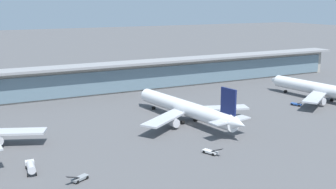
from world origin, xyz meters
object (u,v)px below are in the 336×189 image
at_px(safety_cone_bravo, 30,165).
at_px(service_truck_near_nose_blue, 297,104).
at_px(airliner_centre_stand, 186,108).
at_px(service_truck_on_taxiway_grey, 79,178).
at_px(airliner_right_stand, 325,90).
at_px(service_truck_mid_apron_white, 31,166).
at_px(safety_cone_alpha, 31,165).
at_px(service_truck_under_wing_white, 211,152).

bearing_deg(safety_cone_bravo, service_truck_near_nose_blue, 8.64).
bearing_deg(airliner_centre_stand, service_truck_on_taxiway_grey, -146.20).
bearing_deg(service_truck_on_taxiway_grey, service_truck_near_nose_blue, 17.49).
bearing_deg(airliner_centre_stand, airliner_right_stand, -0.24).
bearing_deg(service_truck_mid_apron_white, safety_cone_alpha, 81.37).
bearing_deg(service_truck_under_wing_white, service_truck_on_taxiway_grey, -178.83).
bearing_deg(airliner_centre_stand, safety_cone_bravo, -163.36).
xyz_separation_m(service_truck_near_nose_blue, service_truck_on_taxiway_grey, (-107.72, -33.94, 0.00)).
height_order(service_truck_on_taxiway_grey, safety_cone_bravo, service_truck_on_taxiway_grey).
distance_m(airliner_right_stand, service_truck_near_nose_blue, 17.97).
height_order(service_truck_mid_apron_white, safety_cone_bravo, service_truck_mid_apron_white).
relative_size(service_truck_near_nose_blue, service_truck_mid_apron_white, 0.78).
height_order(service_truck_mid_apron_white, safety_cone_alpha, service_truck_mid_apron_white).
bearing_deg(airliner_right_stand, service_truck_under_wing_white, -158.49).
bearing_deg(service_truck_under_wing_white, service_truck_mid_apron_white, 168.05).
height_order(airliner_centre_stand, service_truck_under_wing_white, airliner_centre_stand).
height_order(airliner_right_stand, service_truck_on_taxiway_grey, airliner_right_stand).
xyz_separation_m(airliner_right_stand, service_truck_near_nose_blue, (-17.38, -0.12, -4.59)).
height_order(service_truck_near_nose_blue, service_truck_mid_apron_white, service_truck_mid_apron_white).
distance_m(airliner_centre_stand, airliner_right_stand, 73.74).
height_order(airliner_centre_stand, airliner_right_stand, same).
height_order(service_truck_under_wing_white, service_truck_on_taxiway_grey, same).
bearing_deg(service_truck_mid_apron_white, service_truck_on_taxiway_grey, -48.74).
bearing_deg(airliner_centre_stand, safety_cone_alpha, -163.57).
bearing_deg(service_truck_near_nose_blue, airliner_centre_stand, 179.56).
distance_m(service_truck_mid_apron_white, safety_cone_bravo, 4.68).
bearing_deg(safety_cone_bravo, service_truck_under_wing_white, -16.75).
xyz_separation_m(service_truck_mid_apron_white, safety_cone_alpha, (0.73, 4.83, -1.39)).
distance_m(airliner_centre_stand, safety_cone_bravo, 64.12).
bearing_deg(safety_cone_bravo, service_truck_mid_apron_white, -93.99).
relative_size(airliner_right_stand, service_truck_under_wing_white, 9.44).
bearing_deg(service_truck_on_taxiway_grey, airliner_right_stand, 15.23).
xyz_separation_m(airliner_centre_stand, service_truck_mid_apron_white, (-61.55, -22.76, -3.69)).
bearing_deg(service_truck_on_taxiway_grey, airliner_centre_stand, 33.80).
bearing_deg(airliner_right_stand, safety_cone_bravo, -172.41).
relative_size(service_truck_on_taxiway_grey, safety_cone_alpha, 9.44).
bearing_deg(safety_cone_bravo, service_truck_on_taxiway_grey, -58.42).
height_order(airliner_centre_stand, service_truck_near_nose_blue, airliner_centre_stand).
bearing_deg(service_truck_under_wing_white, safety_cone_bravo, 163.25).
height_order(service_truck_near_nose_blue, safety_cone_bravo, service_truck_near_nose_blue).
bearing_deg(airliner_right_stand, service_truck_mid_apron_white, -170.58).
distance_m(airliner_centre_stand, service_truck_near_nose_blue, 56.55).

